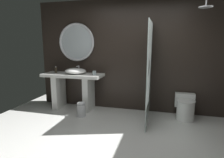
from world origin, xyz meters
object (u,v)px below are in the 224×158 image
Objects in this scene: tumbler_cup at (94,73)px; vessel_sink at (75,71)px; round_wall_mirror at (76,42)px; rain_shower_head at (206,6)px; toilet at (185,107)px; soap_dispenser at (56,70)px; waste_bin at (81,109)px.

vessel_sink is at bearing 179.69° from tumbler_cup.
round_wall_mirror is 2.90m from rain_shower_head.
rain_shower_head is (2.22, -0.23, 1.33)m from tumbler_cup.
round_wall_mirror is at bearing 174.43° from toilet.
toilet is (3.06, -0.01, -0.69)m from soap_dispenser.
waste_bin is at bearing -175.18° from rain_shower_head.
tumbler_cup is at bearing -179.40° from toilet.
rain_shower_head is 3.18m from waste_bin.
vessel_sink is 0.96× the size of toilet.
round_wall_mirror is 3.40× the size of rain_shower_head.
waste_bin is (-2.39, -0.20, -2.08)m from rain_shower_head.
toilet is at bearing 0.42° from vessel_sink.
tumbler_cup is 0.28× the size of waste_bin.
waste_bin is at bearing -60.63° from round_wall_mirror.
rain_shower_head reaches higher than tumbler_cup.
round_wall_mirror is at bearing 169.83° from rain_shower_head.
soap_dispenser is at bearing 178.03° from tumbler_cup.
rain_shower_head is (2.78, -0.50, 0.63)m from round_wall_mirror.
rain_shower_head reaches higher than toilet.
soap_dispenser is 0.49× the size of waste_bin.
toilet is (2.03, 0.02, -0.66)m from tumbler_cup.
soap_dispenser is at bearing 175.41° from rain_shower_head.
vessel_sink is at bearing 175.18° from rain_shower_head.
waste_bin is (0.86, -0.46, -0.78)m from soap_dispenser.
vessel_sink is 3.22× the size of soap_dispenser.
round_wall_mirror is 2.83× the size of waste_bin.
rain_shower_head reaches higher than vessel_sink.
tumbler_cup is (0.48, -0.00, -0.02)m from vessel_sink.
tumbler_cup is 0.10× the size of round_wall_mirror.
rain_shower_head reaches higher than round_wall_mirror.
vessel_sink is at bearing 126.26° from waste_bin.
vessel_sink is 1.90× the size of rain_shower_head.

